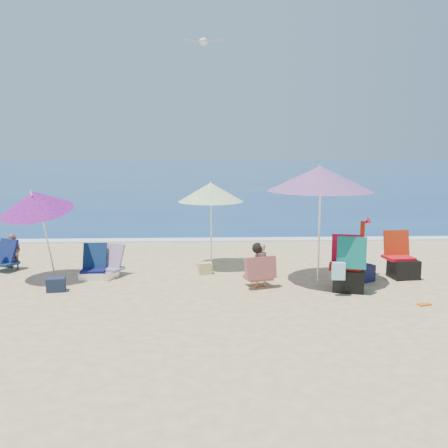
{
  "coord_description": "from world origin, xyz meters",
  "views": [
    {
      "loc": [
        -0.69,
        -9.08,
        2.64
      ],
      "look_at": [
        -0.3,
        1.0,
        1.1
      ],
      "focal_mm": 40.85,
      "sensor_mm": 36.0,
      "label": 1
    }
  ],
  "objects_px": {
    "umbrella_blue": "(35,201)",
    "camp_chair_right": "(348,271)",
    "chair_navy": "(94,269)",
    "camp_chair_left": "(402,264)",
    "chair_rainbow": "(107,269)",
    "person_left": "(11,252)",
    "seagull": "(203,42)",
    "umbrella_striped": "(211,192)",
    "person_center": "(260,266)",
    "furled_umbrella": "(363,243)",
    "umbrella_turquoise": "(320,179)"
  },
  "relations": [
    {
      "from": "seagull",
      "to": "chair_navy",
      "type": "bearing_deg",
      "value": -156.9
    },
    {
      "from": "chair_navy",
      "to": "camp_chair_right",
      "type": "height_order",
      "value": "camp_chair_right"
    },
    {
      "from": "camp_chair_left",
      "to": "person_center",
      "type": "xyz_separation_m",
      "value": [
        -2.96,
        -0.62,
        0.13
      ]
    },
    {
      "from": "umbrella_turquoise",
      "to": "umbrella_striped",
      "type": "bearing_deg",
      "value": 145.93
    },
    {
      "from": "camp_chair_right",
      "to": "seagull",
      "type": "height_order",
      "value": "seagull"
    },
    {
      "from": "umbrella_striped",
      "to": "person_left",
      "type": "distance_m",
      "value": 4.5
    },
    {
      "from": "camp_chair_left",
      "to": "umbrella_striped",
      "type": "bearing_deg",
      "value": 164.65
    },
    {
      "from": "seagull",
      "to": "umbrella_striped",
      "type": "bearing_deg",
      "value": -37.79
    },
    {
      "from": "chair_navy",
      "to": "camp_chair_left",
      "type": "xyz_separation_m",
      "value": [
        6.25,
        -0.21,
        0.1
      ]
    },
    {
      "from": "chair_navy",
      "to": "umbrella_turquoise",
      "type": "bearing_deg",
      "value": -6.93
    },
    {
      "from": "person_center",
      "to": "seagull",
      "type": "height_order",
      "value": "seagull"
    },
    {
      "from": "chair_rainbow",
      "to": "camp_chair_left",
      "type": "xyz_separation_m",
      "value": [
        5.98,
        -0.28,
        0.11
      ]
    },
    {
      "from": "umbrella_striped",
      "to": "seagull",
      "type": "xyz_separation_m",
      "value": [
        -0.14,
        0.11,
        3.14
      ]
    },
    {
      "from": "chair_navy",
      "to": "camp_chair_left",
      "type": "distance_m",
      "value": 6.25
    },
    {
      "from": "person_left",
      "to": "seagull",
      "type": "relative_size",
      "value": 1.03
    },
    {
      "from": "umbrella_turquoise",
      "to": "seagull",
      "type": "xyz_separation_m",
      "value": [
        -2.2,
        1.5,
        2.77
      ]
    },
    {
      "from": "umbrella_blue",
      "to": "chair_rainbow",
      "type": "height_order",
      "value": "umbrella_blue"
    },
    {
      "from": "umbrella_blue",
      "to": "camp_chair_right",
      "type": "relative_size",
      "value": 1.83
    },
    {
      "from": "chair_navy",
      "to": "camp_chair_right",
      "type": "bearing_deg",
      "value": -12.92
    },
    {
      "from": "furled_umbrella",
      "to": "person_center",
      "type": "xyz_separation_m",
      "value": [
        -2.21,
        -0.85,
        -0.27
      ]
    },
    {
      "from": "camp_chair_left",
      "to": "seagull",
      "type": "relative_size",
      "value": 1.12
    },
    {
      "from": "umbrella_turquoise",
      "to": "seagull",
      "type": "distance_m",
      "value": 3.84
    },
    {
      "from": "umbrella_turquoise",
      "to": "person_left",
      "type": "height_order",
      "value": "umbrella_turquoise"
    },
    {
      "from": "seagull",
      "to": "person_left",
      "type": "bearing_deg",
      "value": -177.57
    },
    {
      "from": "umbrella_blue",
      "to": "chair_navy",
      "type": "distance_m",
      "value": 1.75
    },
    {
      "from": "chair_rainbow",
      "to": "seagull",
      "type": "xyz_separation_m",
      "value": [
        1.98,
        0.89,
        4.63
      ]
    },
    {
      "from": "furled_umbrella",
      "to": "umbrella_turquoise",
      "type": "bearing_deg",
      "value": -152.0
    },
    {
      "from": "umbrella_striped",
      "to": "umbrella_turquoise",
      "type": "bearing_deg",
      "value": -34.07
    },
    {
      "from": "furled_umbrella",
      "to": "person_center",
      "type": "bearing_deg",
      "value": -159.11
    },
    {
      "from": "chair_navy",
      "to": "umbrella_striped",
      "type": "bearing_deg",
      "value": 19.63
    },
    {
      "from": "furled_umbrella",
      "to": "person_center",
      "type": "distance_m",
      "value": 2.39
    },
    {
      "from": "chair_rainbow",
      "to": "person_center",
      "type": "bearing_deg",
      "value": -16.45
    },
    {
      "from": "umbrella_striped",
      "to": "chair_rainbow",
      "type": "relative_size",
      "value": 2.47
    },
    {
      "from": "person_left",
      "to": "umbrella_turquoise",
      "type": "bearing_deg",
      "value": -11.73
    },
    {
      "from": "umbrella_turquoise",
      "to": "furled_umbrella",
      "type": "relative_size",
      "value": 1.85
    },
    {
      "from": "camp_chair_right",
      "to": "seagull",
      "type": "relative_size",
      "value": 1.26
    },
    {
      "from": "chair_rainbow",
      "to": "camp_chair_right",
      "type": "height_order",
      "value": "camp_chair_right"
    },
    {
      "from": "chair_navy",
      "to": "chair_rainbow",
      "type": "relative_size",
      "value": 0.88
    },
    {
      "from": "umbrella_turquoise",
      "to": "chair_rainbow",
      "type": "xyz_separation_m",
      "value": [
        -4.18,
        0.61,
        -1.86
      ]
    },
    {
      "from": "camp_chair_left",
      "to": "seagull",
      "type": "xyz_separation_m",
      "value": [
        -4.0,
        1.17,
        4.52
      ]
    },
    {
      "from": "chair_rainbow",
      "to": "camp_chair_right",
      "type": "distance_m",
      "value": 4.77
    },
    {
      "from": "person_left",
      "to": "camp_chair_right",
      "type": "bearing_deg",
      "value": -15.61
    },
    {
      "from": "person_center",
      "to": "umbrella_blue",
      "type": "bearing_deg",
      "value": 171.52
    },
    {
      "from": "person_left",
      "to": "chair_navy",
      "type": "bearing_deg",
      "value": -22.11
    },
    {
      "from": "camp_chair_right",
      "to": "umbrella_turquoise",
      "type": "bearing_deg",
      "value": 126.78
    },
    {
      "from": "umbrella_turquoise",
      "to": "camp_chair_right",
      "type": "height_order",
      "value": "umbrella_turquoise"
    },
    {
      "from": "umbrella_turquoise",
      "to": "camp_chair_left",
      "type": "relative_size",
      "value": 2.46
    },
    {
      "from": "chair_navy",
      "to": "camp_chair_left",
      "type": "relative_size",
      "value": 0.72
    },
    {
      "from": "furled_umbrella",
      "to": "person_left",
      "type": "relative_size",
      "value": 1.44
    },
    {
      "from": "chair_navy",
      "to": "chair_rainbow",
      "type": "height_order",
      "value": "chair_navy"
    }
  ]
}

